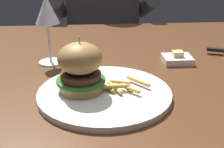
{
  "coord_description": "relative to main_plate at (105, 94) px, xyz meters",
  "views": [
    {
      "loc": [
        -0.06,
        -0.88,
        1.08
      ],
      "look_at": [
        -0.01,
        -0.19,
        0.78
      ],
      "focal_mm": 50.0,
      "sensor_mm": 36.0,
      "label": 1
    }
  ],
  "objects": [
    {
      "name": "dining_table",
      "position": [
        0.03,
        0.22,
        -0.09
      ],
      "size": [
        1.4,
        0.94,
        0.74
      ],
      "color": "#56331C",
      "rests_on": "ground"
    },
    {
      "name": "main_plate",
      "position": [
        0.0,
        0.0,
        0.0
      ],
      "size": [
        0.32,
        0.32,
        0.01
      ],
      "primitive_type": "cylinder",
      "color": "white",
      "rests_on": "dining_table"
    },
    {
      "name": "burger_sandwich",
      "position": [
        -0.05,
        0.01,
        0.07
      ],
      "size": [
        0.12,
        0.12,
        0.13
      ],
      "color": "tan",
      "rests_on": "main_plate"
    },
    {
      "name": "fries_pile",
      "position": [
        0.04,
        0.01,
        0.02
      ],
      "size": [
        0.12,
        0.09,
        0.02
      ],
      "color": "gold",
      "rests_on": "main_plate"
    },
    {
      "name": "wine_glass",
      "position": [
        -0.15,
        0.23,
        0.14
      ],
      "size": [
        0.07,
        0.07,
        0.2
      ],
      "color": "silver",
      "rests_on": "dining_table"
    },
    {
      "name": "butter_dish",
      "position": [
        0.23,
        0.21,
        0.0
      ],
      "size": [
        0.09,
        0.07,
        0.04
      ],
      "color": "white",
      "rests_on": "dining_table"
    },
    {
      "name": "diner_person",
      "position": [
        0.04,
        0.97,
        -0.18
      ],
      "size": [
        0.51,
        0.36,
        1.18
      ],
      "color": "#282833",
      "rests_on": "ground"
    }
  ]
}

